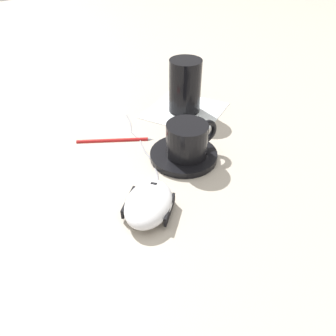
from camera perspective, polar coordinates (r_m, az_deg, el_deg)
name	(u,v)px	position (r m, az deg, el deg)	size (l,w,h in m)	color
ground_plane	(173,140)	(0.65, 0.94, 4.86)	(3.00, 3.00, 0.00)	#B2A899
saucer	(184,155)	(0.60, 2.73, 2.24)	(0.12, 0.12, 0.01)	black
coffee_cup	(188,139)	(0.57, 3.51, 5.01)	(0.07, 0.10, 0.06)	black
computer_mouse	(149,203)	(0.48, -3.38, -6.17)	(0.12, 0.12, 0.04)	silver
mouse_cable	(142,145)	(0.63, -4.60, 3.98)	(0.24, 0.09, 0.00)	gray
napkin_under_glass	(185,110)	(0.75, 3.02, 10.00)	(0.16, 0.16, 0.00)	white
drinking_glass	(185,86)	(0.72, 2.98, 14.07)	(0.07, 0.07, 0.11)	black
pen	(115,139)	(0.65, -9.25, 5.02)	(0.09, 0.13, 0.01)	#B21919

